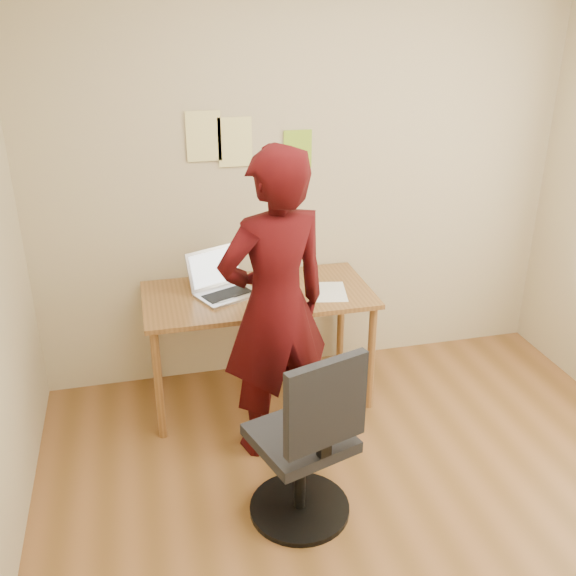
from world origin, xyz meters
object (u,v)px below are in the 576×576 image
object	(u,v)px
office_chair	(307,450)
desk	(258,305)
phone	(286,304)
laptop	(223,285)
person	(275,308)

from	to	relation	value
office_chair	desk	bearing A→B (deg)	72.52
desk	phone	size ratio (longest dim) A/B	10.69
laptop	phone	world-z (taller)	laptop
desk	office_chair	world-z (taller)	office_chair
office_chair	person	bearing A→B (deg)	73.22
laptop	desk	bearing A→B (deg)	-37.72
desk	phone	distance (m)	0.26
office_chair	phone	bearing A→B (deg)	64.74
person	laptop	bearing A→B (deg)	-85.05
laptop	office_chair	xyz separation A→B (m)	(0.22, -1.20, -0.37)
desk	laptop	size ratio (longest dim) A/B	3.11
office_chair	laptop	bearing A→B (deg)	82.37
laptop	phone	xyz separation A→B (m)	(0.34, -0.26, -0.05)
phone	person	bearing A→B (deg)	-124.86
laptop	person	world-z (taller)	person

